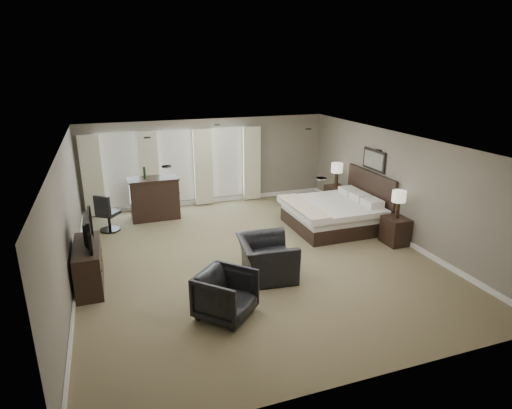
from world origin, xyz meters
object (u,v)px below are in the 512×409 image
object	(u,v)px
bar_stool_left	(139,207)
nightstand_near	(395,231)
bed	(334,202)
bar_stool_right	(174,205)
armchair_far	(226,292)
tv	(85,242)
lamp_near	(398,204)
nightstand_far	(335,197)
desk_chair	(108,212)
lamp_far	(337,175)
dresser	(89,266)
armchair_near	(266,252)
bar_counter	(155,198)

from	to	relation	value
bar_stool_left	nightstand_near	bearing A→B (deg)	-33.56
bed	bar_stool_right	world-z (taller)	bed
armchair_far	bar_stool_right	world-z (taller)	armchair_far
tv	lamp_near	bearing A→B (deg)	-91.96
bar_stool_left	nightstand_far	bearing A→B (deg)	-8.62
desk_chair	lamp_near	bearing A→B (deg)	-170.52
lamp_far	dresser	size ratio (longest dim) A/B	0.48
dresser	armchair_near	world-z (taller)	armchair_near
lamp_far	nightstand_near	bearing A→B (deg)	-90.00
bed	nightstand_far	distance (m)	1.74
tv	lamp_far	bearing A→B (deg)	-68.95
dresser	armchair_near	xyz separation A→B (m)	(3.40, -0.75, 0.10)
armchair_near	bar_stool_left	bearing A→B (deg)	32.77
bed	armchair_near	distance (m)	3.29
lamp_far	bar_stool_right	distance (m)	4.83
bed	dresser	size ratio (longest dim) A/B	1.52
lamp_near	armchair_near	world-z (taller)	lamp_near
nightstand_far	tv	size ratio (longest dim) A/B	0.62
lamp_near	armchair_near	xyz separation A→B (m)	(-3.52, -0.52, -0.46)
lamp_far	armchair_far	size ratio (longest dim) A/B	0.79
tv	armchair_far	size ratio (longest dim) A/B	1.20
nightstand_far	lamp_far	xyz separation A→B (m)	(0.00, 0.00, 0.69)
nightstand_near	nightstand_far	size ratio (longest dim) A/B	0.99
bar_stool_right	bar_stool_left	bearing A→B (deg)	171.35
lamp_far	bar_stool_left	size ratio (longest dim) A/B	0.94
nightstand_near	bar_counter	size ratio (longest dim) A/B	0.49
nightstand_far	bar_counter	xyz separation A→B (m)	(-5.24, 0.84, 0.26)
dresser	bar_stool_left	size ratio (longest dim) A/B	1.97
lamp_far	armchair_far	world-z (taller)	lamp_far
nightstand_far	desk_chair	world-z (taller)	desk_chair
nightstand_near	bar_stool_left	distance (m)	6.80
nightstand_near	dresser	bearing A→B (deg)	178.04
nightstand_far	bar_counter	world-z (taller)	bar_counter
lamp_near	bar_counter	world-z (taller)	lamp_near
bar_stool_right	nightstand_near	bearing A→B (deg)	-37.41
nightstand_near	bar_counter	bearing A→B (deg)	144.46
bed	bar_counter	world-z (taller)	bed
bed	armchair_far	bearing A→B (deg)	-140.67
armchair_far	bar_counter	distance (m)	5.44
desk_chair	armchair_far	bearing A→B (deg)	145.90
lamp_far	armchair_far	bearing A→B (deg)	-135.79
dresser	bar_counter	world-z (taller)	bar_counter
nightstand_far	bar_stool_left	xyz separation A→B (m)	(-5.67, 0.86, 0.04)
nightstand_near	armchair_near	xyz separation A→B (m)	(-3.52, -0.52, 0.20)
bar_stool_left	desk_chair	xyz separation A→B (m)	(-0.82, -0.59, 0.13)
bed	armchair_far	xyz separation A→B (m)	(-3.80, -3.11, -0.26)
tv	bar_stool_right	distance (m)	4.07
bed	lamp_near	xyz separation A→B (m)	(0.89, -1.45, 0.28)
lamp_near	desk_chair	distance (m)	7.24
nightstand_near	lamp_far	size ratio (longest dim) A/B	0.93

